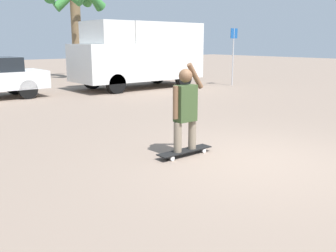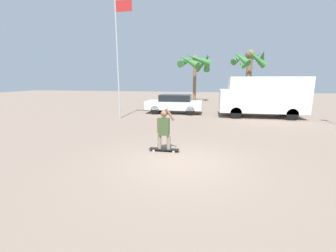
# 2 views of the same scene
# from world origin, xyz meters

# --- Properties ---
(ground_plane) EXTENTS (80.00, 80.00, 0.00)m
(ground_plane) POSITION_xyz_m (0.00, 0.00, 0.00)
(ground_plane) COLOR gray
(skateboard) EXTENTS (1.11, 0.25, 0.10)m
(skateboard) POSITION_xyz_m (-0.74, 1.03, 0.08)
(skateboard) COLOR black
(skateboard) RESTS_ON ground_plane
(person_skateboarder) EXTENTS (0.67, 0.23, 1.53)m
(person_skateboarder) POSITION_xyz_m (-0.74, 1.03, 0.90)
(person_skateboarder) COLOR gray
(person_skateboarder) RESTS_ON skateboard
(camper_van) EXTENTS (5.65, 2.23, 2.79)m
(camper_van) POSITION_xyz_m (4.47, 9.83, 1.52)
(camper_van) COLOR black
(camper_van) RESTS_ON ground_plane
(parked_car_white) EXTENTS (4.31, 1.73, 1.45)m
(parked_car_white) POSITION_xyz_m (-1.85, 10.37, 0.77)
(parked_car_white) COLOR black
(parked_car_white) RESTS_ON ground_plane
(palm_tree_near_van) EXTENTS (3.19, 3.36, 5.31)m
(palm_tree_near_van) POSITION_xyz_m (4.28, 15.53, 4.04)
(palm_tree_near_van) COLOR brown
(palm_tree_near_van) RESTS_ON ground_plane
(palm_tree_center_background) EXTENTS (4.32, 4.37, 5.59)m
(palm_tree_center_background) POSITION_xyz_m (-1.04, 19.86, 4.48)
(palm_tree_center_background) COLOR brown
(palm_tree_center_background) RESTS_ON ground_plane
(flagpole) EXTENTS (1.14, 0.12, 7.63)m
(flagpole) POSITION_xyz_m (-5.05, 7.49, 4.43)
(flagpole) COLOR #B7B7BC
(flagpole) RESTS_ON ground_plane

